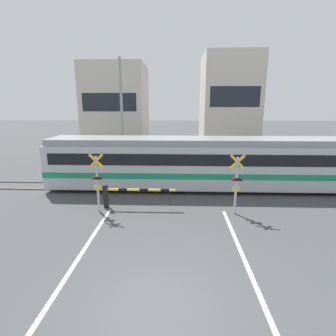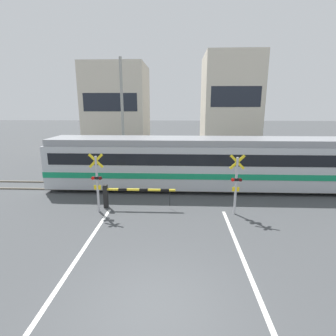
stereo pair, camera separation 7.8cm
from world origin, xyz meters
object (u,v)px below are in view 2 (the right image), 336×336
at_px(crossing_barrier_near, 123,193).
at_px(crossing_barrier_far, 200,165).
at_px(commuter_train, 213,162).
at_px(pedestrian, 186,157).
at_px(crossing_signal_right, 236,182).
at_px(crossing_signal_left, 97,180).

distance_m(crossing_barrier_near, crossing_barrier_far, 7.76).
distance_m(commuter_train, crossing_barrier_far, 3.33).
distance_m(crossing_barrier_far, pedestrian, 2.07).
height_order(crossing_barrier_near, crossing_barrier_far, same).
xyz_separation_m(commuter_train, crossing_barrier_far, (-0.44, 3.18, -0.89)).
height_order(crossing_barrier_far, crossing_signal_right, crossing_signal_right).
xyz_separation_m(crossing_barrier_near, crossing_barrier_far, (4.27, 6.48, 0.00)).
bearing_deg(crossing_barrier_near, commuter_train, 34.99).
bearing_deg(crossing_signal_left, crossing_barrier_far, 52.83).
bearing_deg(crossing_signal_left, crossing_signal_right, 0.00).
bearing_deg(crossing_barrier_far, pedestrian, 119.21).
distance_m(crossing_signal_left, crossing_signal_right, 6.34).
bearing_deg(crossing_signal_right, pedestrian, 103.07).
bearing_deg(pedestrian, crossing_barrier_far, -60.79).
relative_size(commuter_train, pedestrian, 11.62).
height_order(commuter_train, crossing_signal_left, commuter_train).
height_order(crossing_signal_right, pedestrian, crossing_signal_right).
xyz_separation_m(crossing_signal_left, crossing_signal_right, (6.34, 0.00, 0.00)).
relative_size(crossing_barrier_near, crossing_barrier_far, 1.00).
bearing_deg(pedestrian, commuter_train, -73.80).
bearing_deg(crossing_barrier_far, crossing_barrier_near, -123.40).
xyz_separation_m(crossing_signal_left, pedestrian, (4.30, 8.79, -0.58)).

